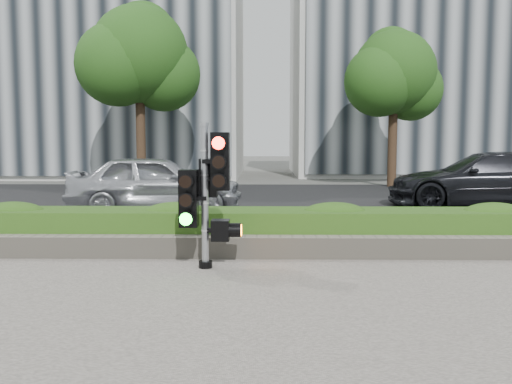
# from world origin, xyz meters

# --- Properties ---
(ground) EXTENTS (120.00, 120.00, 0.00)m
(ground) POSITION_xyz_m (0.00, 0.00, 0.00)
(ground) COLOR #51514C
(ground) RESTS_ON ground
(sidewalk) EXTENTS (16.00, 11.00, 0.03)m
(sidewalk) POSITION_xyz_m (0.00, -2.50, 0.01)
(sidewalk) COLOR #9E9389
(sidewalk) RESTS_ON ground
(road) EXTENTS (60.00, 13.00, 0.02)m
(road) POSITION_xyz_m (0.00, 10.00, 0.01)
(road) COLOR black
(road) RESTS_ON ground
(curb) EXTENTS (60.00, 0.25, 0.12)m
(curb) POSITION_xyz_m (0.00, 3.15, 0.06)
(curb) COLOR gray
(curb) RESTS_ON ground
(stone_wall) EXTENTS (12.00, 0.32, 0.34)m
(stone_wall) POSITION_xyz_m (0.00, 1.90, 0.20)
(stone_wall) COLOR gray
(stone_wall) RESTS_ON sidewalk
(hedge) EXTENTS (12.00, 1.00, 0.68)m
(hedge) POSITION_xyz_m (0.00, 2.55, 0.37)
(hedge) COLOR #52902C
(hedge) RESTS_ON sidewalk
(building_left) EXTENTS (16.00, 9.00, 15.00)m
(building_left) POSITION_xyz_m (-9.00, 23.00, 7.50)
(building_left) COLOR #B7B7B2
(building_left) RESTS_ON ground
(building_right) EXTENTS (18.00, 10.00, 12.00)m
(building_right) POSITION_xyz_m (11.00, 25.00, 6.00)
(building_right) COLOR #B7B7B2
(building_right) RESTS_ON ground
(tree_left) EXTENTS (4.61, 4.03, 7.34)m
(tree_left) POSITION_xyz_m (-4.52, 14.56, 5.04)
(tree_left) COLOR black
(tree_left) RESTS_ON ground
(tree_right) EXTENTS (4.10, 3.58, 6.53)m
(tree_right) POSITION_xyz_m (5.48, 15.55, 4.48)
(tree_right) COLOR black
(tree_right) RESTS_ON ground
(traffic_signal) EXTENTS (0.73, 0.53, 2.11)m
(traffic_signal) POSITION_xyz_m (-0.52, 1.21, 1.20)
(traffic_signal) COLOR black
(traffic_signal) RESTS_ON sidewalk
(car_silver) EXTENTS (4.56, 2.07, 1.52)m
(car_silver) POSITION_xyz_m (-2.52, 7.41, 0.78)
(car_silver) COLOR #B9BAC1
(car_silver) RESTS_ON road
(car_dark) EXTENTS (5.57, 2.77, 1.55)m
(car_dark) POSITION_xyz_m (6.55, 8.69, 0.80)
(car_dark) COLOR black
(car_dark) RESTS_ON road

